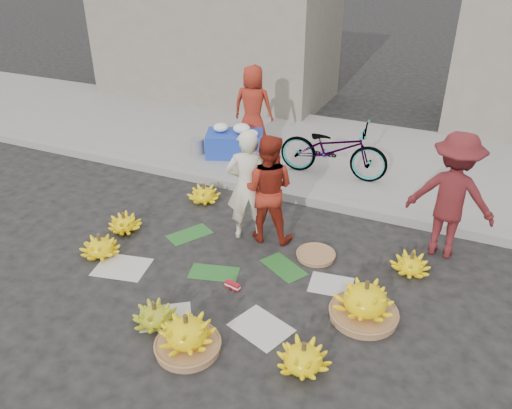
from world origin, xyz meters
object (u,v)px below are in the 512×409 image
at_px(banana_bunch_0, 100,246).
at_px(vendor_cream, 247,186).
at_px(banana_bunch_4, 365,302).
at_px(bicycle, 333,149).
at_px(flower_table, 235,142).

xyz_separation_m(banana_bunch_0, vendor_cream, (1.65, 1.32, 0.69)).
bearing_deg(vendor_cream, banana_bunch_0, 10.17).
bearing_deg(banana_bunch_0, banana_bunch_4, 3.75).
relative_size(vendor_cream, bicycle, 0.86).
height_order(banana_bunch_4, vendor_cream, vendor_cream).
distance_m(flower_table, bicycle, 2.05).
relative_size(banana_bunch_0, vendor_cream, 0.40).
bearing_deg(bicycle, banana_bunch_0, 145.74).
distance_m(banana_bunch_0, bicycle, 4.31).
height_order(vendor_cream, flower_table, vendor_cream).
height_order(vendor_cream, bicycle, vendor_cream).
bearing_deg(bicycle, vendor_cream, 163.10).
bearing_deg(flower_table, bicycle, -25.57).
relative_size(banana_bunch_0, flower_table, 0.53).
bearing_deg(banana_bunch_4, banana_bunch_0, -176.25).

